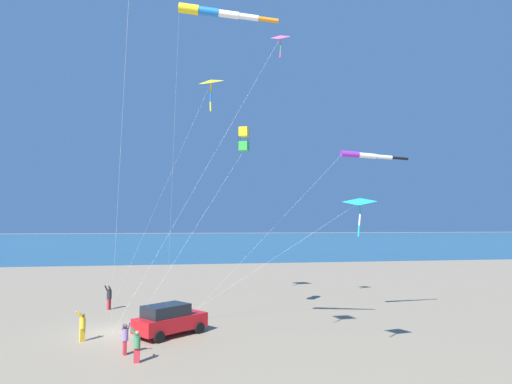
{
  "coord_description": "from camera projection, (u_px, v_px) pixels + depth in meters",
  "views": [
    {
      "loc": [
        -28.74,
        -3.78,
        6.64
      ],
      "look_at": [
        -3.12,
        -8.22,
        8.54
      ],
      "focal_mm": 30.84,
      "sensor_mm": 36.0,
      "label": 1
    }
  ],
  "objects": [
    {
      "name": "person_child_green_jacket",
      "position": [
        82.0,
        325.0,
        24.92
      ],
      "size": [
        0.58,
        0.62,
        1.71
      ],
      "color": "gold",
      "rests_on": "ground_plane"
    },
    {
      "name": "kite_windsock_checkered_midright",
      "position": [
        365.0,
        156.0,
        29.74
      ],
      "size": [
        4.17,
        15.0,
        11.54
      ],
      "color": "purple",
      "rests_on": "ground_plane"
    },
    {
      "name": "ocean_water_strip",
      "position": [
        171.0,
        239.0,
        189.26
      ],
      "size": [
        240.0,
        600.0,
        0.01
      ],
      "primitive_type": "cube",
      "color": "#285B7A",
      "rests_on": "ground_plane"
    },
    {
      "name": "kite_delta_long_streamer_right",
      "position": [
        359.0,
        202.0,
        21.49
      ],
      "size": [
        10.12,
        9.86,
        8.01
      ],
      "color": "#1EB7C6",
      "rests_on": "ground_plane"
    },
    {
      "name": "kite_delta_orange_high_right",
      "position": [
        211.0,
        83.0,
        35.91
      ],
      "size": [
        3.04,
        8.7,
        18.63
      ],
      "color": "yellow",
      "rests_on": "ground_plane"
    },
    {
      "name": "parked_car",
      "position": [
        169.0,
        319.0,
        26.23
      ],
      "size": [
        4.09,
        4.54,
        1.85
      ],
      "color": "red",
      "rests_on": "ground_plane"
    },
    {
      "name": "kite_windsock_striped_overhead",
      "position": [
        215.0,
        13.0,
        21.88
      ],
      "size": [
        10.57,
        5.57,
        17.65
      ],
      "color": "yellow",
      "rests_on": "ground_plane"
    },
    {
      "name": "kite_delta_black_fish_shape",
      "position": [
        279.0,
        39.0,
        31.47
      ],
      "size": [
        3.06,
        11.52,
        20.34
      ],
      "color": "#EF4C93",
      "rests_on": "ground_plane"
    },
    {
      "name": "person_adult_flyer",
      "position": [
        109.0,
        296.0,
        34.2
      ],
      "size": [
        0.67,
        0.6,
        1.9
      ],
      "color": "#B72833",
      "rests_on": "ground_plane"
    },
    {
      "name": "kite_box_yellow_midlevel",
      "position": [
        244.0,
        139.0,
        30.46
      ],
      "size": [
        3.65,
        7.72,
        13.34
      ],
      "color": "yellow",
      "rests_on": "ground_plane"
    },
    {
      "name": "ground_plane",
      "position": [
        116.0,
        332.0,
        27.11
      ],
      "size": [
        600.0,
        600.0,
        0.0
      ],
      "primitive_type": "plane",
      "color": "gray"
    },
    {
      "name": "person_bystander_far",
      "position": [
        137.0,
        344.0,
        21.07
      ],
      "size": [
        0.38,
        0.49,
        1.67
      ],
      "color": "#B72833",
      "rests_on": "ground_plane"
    },
    {
      "name": "person_child_grey_jacket",
      "position": [
        125.0,
        336.0,
        22.37
      ],
      "size": [
        0.6,
        0.52,
        1.7
      ],
      "color": "#B72833",
      "rests_on": "ground_plane"
    },
    {
      "name": "cooler_box",
      "position": [
        158.0,
        323.0,
        28.52
      ],
      "size": [
        0.62,
        0.42,
        0.42
      ],
      "color": "orange",
      "rests_on": "ground_plane"
    }
  ]
}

